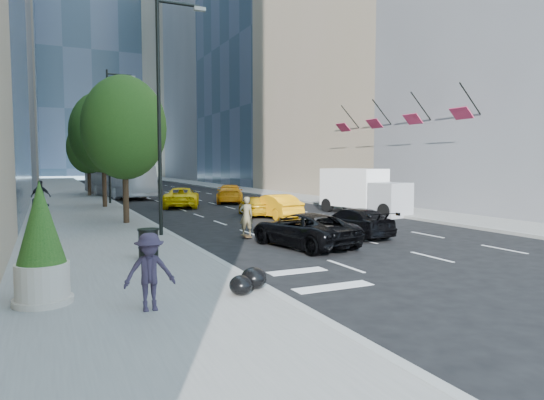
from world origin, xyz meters
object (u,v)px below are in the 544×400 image
skateboarder (246,219)px  black_sedan_lincoln (303,230)px  box_truck (363,191)px  planter_shrub (41,245)px  city_bus (118,179)px  black_sedan_mercedes (353,222)px  trash_can (148,244)px

skateboarder → black_sedan_lincoln: bearing=117.0°
box_truck → planter_shrub: bearing=-154.9°
city_bus → planter_shrub: city_bus is taller
planter_shrub → black_sedan_lincoln: bearing=27.3°
planter_shrub → city_bus: bearing=80.1°
skateboarder → planter_shrub: 10.84m
skateboarder → city_bus: city_bus is taller
black_sedan_mercedes → city_bus: 30.22m
skateboarder → planter_shrub: bearing=48.2°
black_sedan_mercedes → box_truck: 9.68m
skateboarder → trash_can: bearing=40.5°
skateboarder → city_bus: 28.15m
skateboarder → black_sedan_mercedes: 4.65m
trash_can → box_truck: bearing=32.4°
box_truck → planter_shrub: planter_shrub is taller
black_sedan_lincoln → box_truck: 12.82m
skateboarder → city_bus: size_ratio=0.14×
skateboarder → black_sedan_lincoln: size_ratio=0.35×
skateboarder → black_sedan_mercedes: (4.40, -1.50, -0.20)m
box_truck → black_sedan_mercedes: bearing=-139.8°
black_sedan_mercedes → city_bus: (-6.00, 29.60, 1.08)m
black_sedan_lincoln → planter_shrub: (-9.00, -4.64, 0.77)m
black_sedan_mercedes → box_truck: (5.95, 7.59, 0.81)m
black_sedan_mercedes → trash_can: black_sedan_mercedes is taller
skateboarder → box_truck: box_truck is taller
skateboarder → city_bus: (-1.60, 28.09, 0.87)m
box_truck → trash_can: (-15.11, -9.58, -0.83)m
city_bus → trash_can: city_bus is taller
black_sedan_mercedes → trash_can: bearing=9.9°
box_truck → trash_can: 17.92m
box_truck → skateboarder: bearing=-161.2°
skateboarder → black_sedan_mercedes: bearing=165.4°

